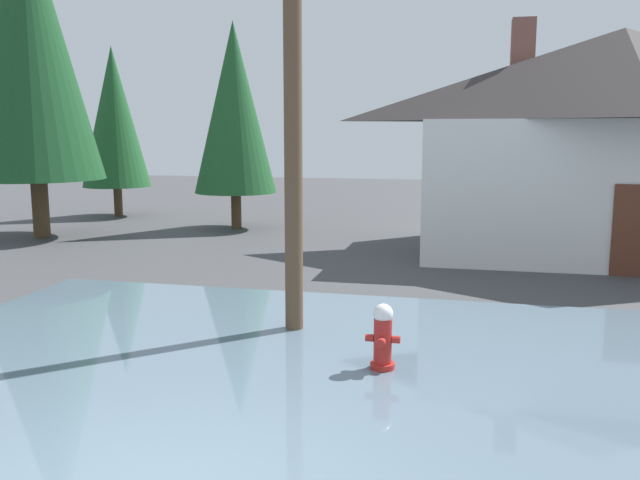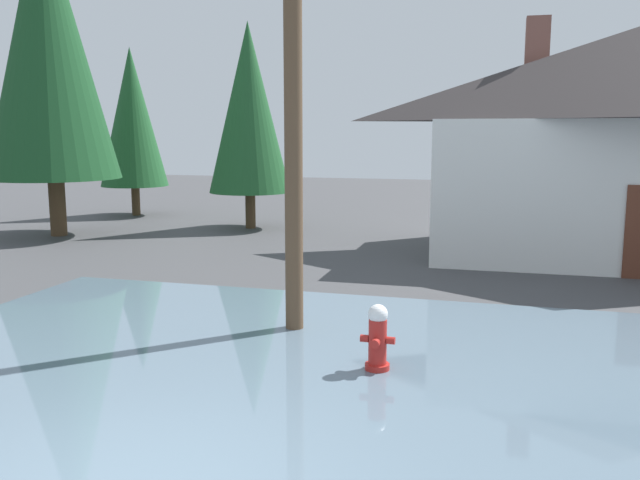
{
  "view_description": "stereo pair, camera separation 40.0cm",
  "coord_description": "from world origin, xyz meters",
  "px_view_note": "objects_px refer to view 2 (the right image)",
  "views": [
    {
      "loc": [
        2.59,
        -4.71,
        3.09
      ],
      "look_at": [
        0.24,
        5.21,
        1.45
      ],
      "focal_mm": 37.7,
      "sensor_mm": 36.0,
      "label": 1
    },
    {
      "loc": [
        2.98,
        -4.61,
        3.09
      ],
      "look_at": [
        0.24,
        5.21,
        1.45
      ],
      "focal_mm": 37.7,
      "sensor_mm": 36.0,
      "label": 2
    }
  ],
  "objects_px": {
    "pine_tree_mid_left": "(132,118)",
    "fire_hydrant": "(378,339)",
    "utility_pole": "(293,25)",
    "house": "(633,140)",
    "pine_tree_short_left": "(249,108)",
    "pine_tree_tall_left": "(47,43)"
  },
  "relations": [
    {
      "from": "pine_tree_mid_left",
      "to": "pine_tree_short_left",
      "type": "height_order",
      "value": "pine_tree_short_left"
    },
    {
      "from": "fire_hydrant",
      "to": "pine_tree_mid_left",
      "type": "xyz_separation_m",
      "value": [
        -11.89,
        14.08,
        3.19
      ]
    },
    {
      "from": "pine_tree_mid_left",
      "to": "house",
      "type": "bearing_deg",
      "value": -15.18
    },
    {
      "from": "fire_hydrant",
      "to": "house",
      "type": "bearing_deg",
      "value": 65.25
    },
    {
      "from": "house",
      "to": "pine_tree_tall_left",
      "type": "bearing_deg",
      "value": -177.59
    },
    {
      "from": "fire_hydrant",
      "to": "utility_pole",
      "type": "bearing_deg",
      "value": 136.92
    },
    {
      "from": "utility_pole",
      "to": "pine_tree_tall_left",
      "type": "distance_m",
      "value": 12.42
    },
    {
      "from": "pine_tree_short_left",
      "to": "utility_pole",
      "type": "bearing_deg",
      "value": -65.18
    },
    {
      "from": "fire_hydrant",
      "to": "pine_tree_mid_left",
      "type": "height_order",
      "value": "pine_tree_mid_left"
    },
    {
      "from": "house",
      "to": "pine_tree_mid_left",
      "type": "relative_size",
      "value": 1.62
    },
    {
      "from": "fire_hydrant",
      "to": "pine_tree_short_left",
      "type": "xyz_separation_m",
      "value": [
        -6.48,
        12.02,
        3.4
      ]
    },
    {
      "from": "pine_tree_short_left",
      "to": "house",
      "type": "bearing_deg",
      "value": -12.29
    },
    {
      "from": "pine_tree_tall_left",
      "to": "pine_tree_short_left",
      "type": "relative_size",
      "value": 1.47
    },
    {
      "from": "fire_hydrant",
      "to": "pine_tree_short_left",
      "type": "relative_size",
      "value": 0.14
    },
    {
      "from": "pine_tree_mid_left",
      "to": "fire_hydrant",
      "type": "bearing_deg",
      "value": -49.8
    },
    {
      "from": "pine_tree_mid_left",
      "to": "pine_tree_short_left",
      "type": "xyz_separation_m",
      "value": [
        5.42,
        -2.05,
        0.22
      ]
    },
    {
      "from": "utility_pole",
      "to": "house",
      "type": "height_order",
      "value": "utility_pole"
    },
    {
      "from": "fire_hydrant",
      "to": "pine_tree_tall_left",
      "type": "xyz_separation_m",
      "value": [
        -11.49,
        8.97,
        5.2
      ]
    },
    {
      "from": "pine_tree_mid_left",
      "to": "pine_tree_short_left",
      "type": "relative_size",
      "value": 0.94
    },
    {
      "from": "pine_tree_tall_left",
      "to": "utility_pole",
      "type": "bearing_deg",
      "value": -37.07
    },
    {
      "from": "pine_tree_tall_left",
      "to": "pine_tree_mid_left",
      "type": "bearing_deg",
      "value": 94.52
    },
    {
      "from": "pine_tree_short_left",
      "to": "pine_tree_tall_left",
      "type": "bearing_deg",
      "value": -148.67
    }
  ]
}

